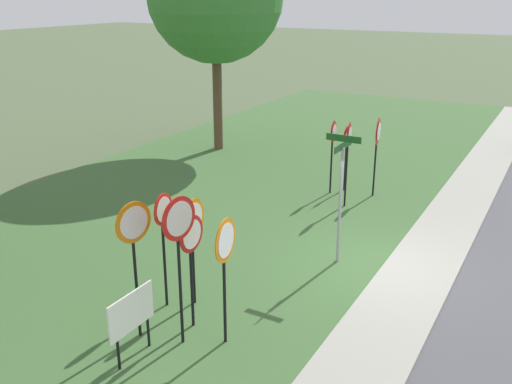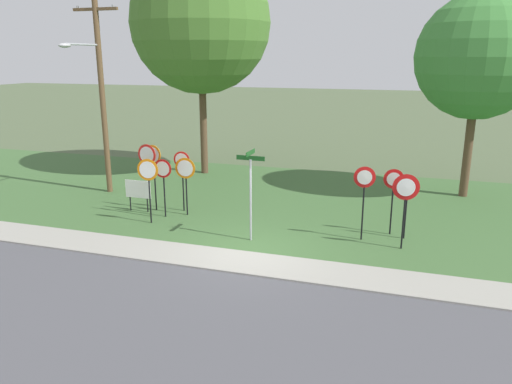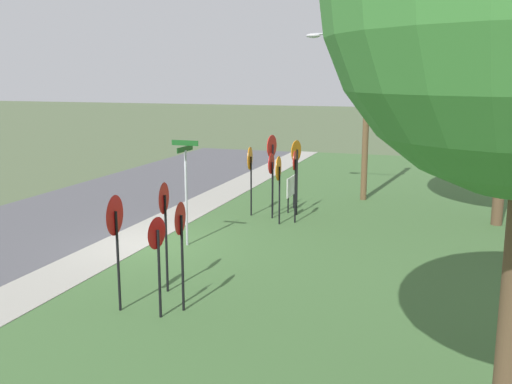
{
  "view_description": "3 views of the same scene",
  "coord_description": "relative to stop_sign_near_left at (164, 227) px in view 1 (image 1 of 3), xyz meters",
  "views": [
    {
      "loc": [
        -11.79,
        -3.24,
        6.06
      ],
      "look_at": [
        -1.06,
        2.76,
        1.71
      ],
      "focal_mm": 40.05,
      "sensor_mm": 36.0,
      "label": 1
    },
    {
      "loc": [
        4.61,
        -13.75,
        6.01
      ],
      "look_at": [
        -0.69,
        2.95,
        1.16
      ],
      "focal_mm": 34.68,
      "sensor_mm": 36.0,
      "label": 2
    },
    {
      "loc": [
        14.61,
        8.12,
        4.86
      ],
      "look_at": [
        0.09,
        3.24,
        1.81
      ],
      "focal_mm": 41.15,
      "sensor_mm": 36.0,
      "label": 3
    }
  ],
  "objects": [
    {
      "name": "stop_sign_near_left",
      "position": [
        0.0,
        0.0,
        0.0
      ],
      "size": [
        0.63,
        0.12,
        2.4
      ],
      "rotation": [
        0.0,
        0.0,
        0.12
      ],
      "color": "black",
      "rests_on": "grass_median"
    },
    {
      "name": "stop_sign_far_center",
      "position": [
        0.35,
        -0.44,
        -0.08
      ],
      "size": [
        0.8,
        0.11,
        2.26
      ],
      "rotation": [
        0.0,
        0.0,
        0.07
      ],
      "color": "black",
      "rests_on": "grass_median"
    },
    {
      "name": "stop_sign_far_right",
      "position": [
        -0.51,
        -1.72,
        0.04
      ],
      "size": [
        0.79,
        0.13,
        2.41
      ],
      "rotation": [
        0.0,
        0.0,
        0.13
      ],
      "color": "black",
      "rests_on": "grass_median"
    },
    {
      "name": "yield_sign_far_left",
      "position": [
        7.97,
        -0.29,
        -0.01
      ],
      "size": [
        0.68,
        0.12,
        2.31
      ],
      "rotation": [
        0.0,
        0.0,
        0.11
      ],
      "color": "black",
      "rests_on": "grass_median"
    },
    {
      "name": "yield_sign_far_right",
      "position": [
        8.38,
        -1.55,
        0.12
      ],
      "size": [
        0.83,
        0.14,
        2.46
      ],
      "rotation": [
        0.0,
        0.0,
        0.13
      ],
      "color": "black",
      "rests_on": "grass_median"
    },
    {
      "name": "stop_sign_center_tall",
      "position": [
        -0.9,
        -1.05,
        0.34
      ],
      "size": [
        0.78,
        0.13,
        2.81
      ],
      "rotation": [
        0.0,
        0.0,
        -0.12
      ],
      "color": "black",
      "rests_on": "grass_median"
    },
    {
      "name": "sidewalk_strip",
      "position": [
        3.81,
        -4.07,
        -1.73
      ],
      "size": [
        44.0,
        1.6,
        0.06
      ],
      "primitive_type": "cube",
      "color": "#99968C",
      "rests_on": "ground_plane"
    },
    {
      "name": "stop_sign_near_right",
      "position": [
        -0.35,
        -0.9,
        -0.1
      ],
      "size": [
        0.7,
        0.09,
        2.25
      ],
      "rotation": [
        0.0,
        0.0,
        0.02
      ],
      "color": "black",
      "rests_on": "grass_median"
    },
    {
      "name": "street_name_post",
      "position": [
        3.55,
        -2.25,
        0.09
      ],
      "size": [
        0.96,
        0.82,
        3.04
      ],
      "rotation": [
        0.0,
        0.0,
        -0.02
      ],
      "color": "#9EA0A8",
      "rests_on": "grass_median"
    },
    {
      "name": "yield_sign_near_right",
      "position": [
        7.08,
        -1.12,
        0.15
      ],
      "size": [
        0.71,
        0.14,
        2.51
      ],
      "rotation": [
        0.0,
        0.0,
        0.15
      ],
      "color": "black",
      "rests_on": "grass_median"
    },
    {
      "name": "yield_sign_near_left",
      "position": [
        8.44,
        -0.58,
        -0.19
      ],
      "size": [
        0.65,
        0.11,
        2.09
      ],
      "rotation": [
        0.0,
        0.0,
        -0.08
      ],
      "color": "black",
      "rests_on": "grass_median"
    },
    {
      "name": "notice_board",
      "position": [
        -1.67,
        -0.56,
        -0.89
      ],
      "size": [
        1.1,
        0.05,
        1.25
      ],
      "rotation": [
        0.0,
        0.0,
        -0.0
      ],
      "color": "black",
      "rests_on": "grass_median"
    },
    {
      "name": "ground_plane",
      "position": [
        3.81,
        -3.27,
        -1.76
      ],
      "size": [
        160.0,
        160.0,
        0.0
      ],
      "primitive_type": "plane",
      "color": "#4C5B3D"
    },
    {
      "name": "grass_median",
      "position": [
        3.81,
        2.73,
        -1.74
      ],
      "size": [
        44.0,
        12.0,
        0.04
      ],
      "primitive_type": "cube",
      "color": "#3D6033",
      "rests_on": "ground_plane"
    },
    {
      "name": "stop_sign_far_left",
      "position": [
        -1.11,
        -0.24,
        0.21
      ],
      "size": [
        0.74,
        0.17,
        2.64
      ],
      "rotation": [
        0.0,
        0.0,
        -0.19
      ],
      "color": "black",
      "rests_on": "grass_median"
    }
  ]
}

